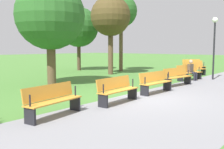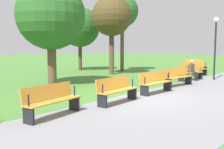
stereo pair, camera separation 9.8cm
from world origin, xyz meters
name	(u,v)px [view 2 (the right image)]	position (x,y,z in m)	size (l,w,h in m)	color
ground_plane	(140,98)	(0.00, 0.00, 0.00)	(120.00, 120.00, 0.00)	#477A33
path_paving	(178,104)	(0.00, 1.58, 0.00)	(42.53, 4.76, 0.01)	gray
bench_0	(194,64)	(-13.41, -3.60, 0.48)	(1.83, 1.32, 0.89)	orange
bench_1	(196,66)	(-11.14, -2.45, 0.48)	(1.87, 1.18, 0.89)	orange
bench_2	(195,69)	(-8.77, -1.52, 0.48)	(1.89, 1.04, 0.89)	orange
bench_3	(190,72)	(-6.32, -0.81, 0.48)	(1.90, 0.89, 0.89)	orange
bench_4	(178,76)	(-3.81, -0.34, 0.48)	(1.88, 0.73, 0.89)	orange
bench_5	(155,82)	(-1.27, -0.10, 0.48)	(1.86, 0.56, 0.89)	orange
bench_6	(117,89)	(1.27, -0.10, 0.48)	(1.86, 0.56, 0.89)	orange
bench_7	(52,100)	(3.81, -0.34, 0.48)	(1.88, 0.73, 0.89)	orange
person_seated	(193,70)	(-6.35, -0.66, 0.64)	(0.42, 0.57, 1.20)	#4C4238
tree_0	(80,27)	(-6.66, -10.64, 3.58)	(3.29, 3.29, 5.24)	#4C3828
tree_1	(122,12)	(-8.32, -7.46, 4.73)	(2.55, 2.55, 6.07)	brown
tree_2	(51,16)	(0.09, -5.36, 3.49)	(3.46, 3.46, 5.25)	brown
tree_3	(112,17)	(-5.88, -6.48, 4.06)	(2.81, 2.81, 5.51)	brown
lamp_post	(216,36)	(-7.52, 0.18, 2.59)	(0.32, 0.32, 3.68)	black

